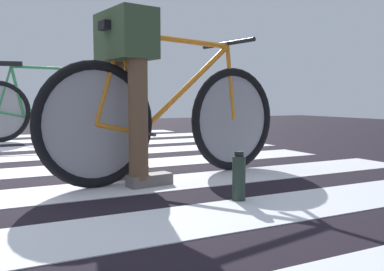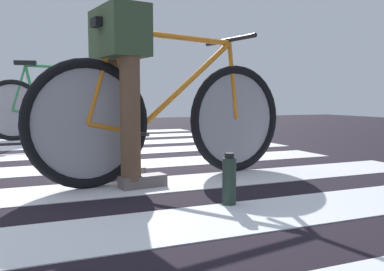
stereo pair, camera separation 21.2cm
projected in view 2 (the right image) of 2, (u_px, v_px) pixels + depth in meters
name	position (u px, v px, depth m)	size (l,w,h in m)	color
crosswalk_markings	(4.00, 165.00, 3.12)	(5.49, 5.78, 0.00)	silver
bicycle_1_of_3	(169.00, 117.00, 2.55)	(1.72, 0.53, 0.93)	black
cyclist_1_of_3	(121.00, 72.00, 2.36)	(0.37, 0.44, 1.00)	brown
bicycle_2_of_3	(58.00, 108.00, 4.97)	(1.71, 0.56, 0.93)	black
water_bottle	(229.00, 180.00, 1.94)	(0.06, 0.06, 0.25)	#212F27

